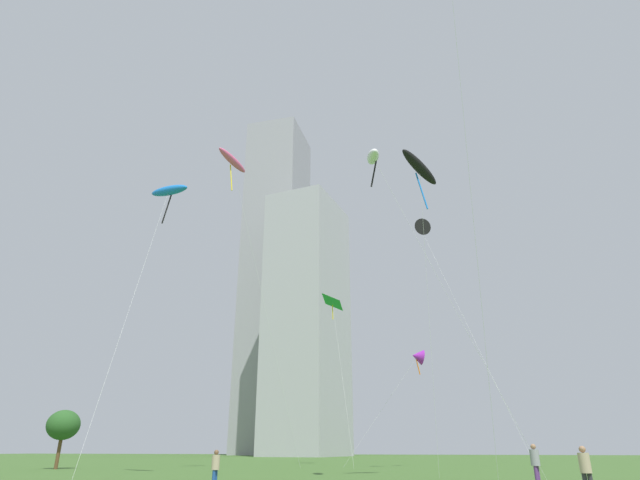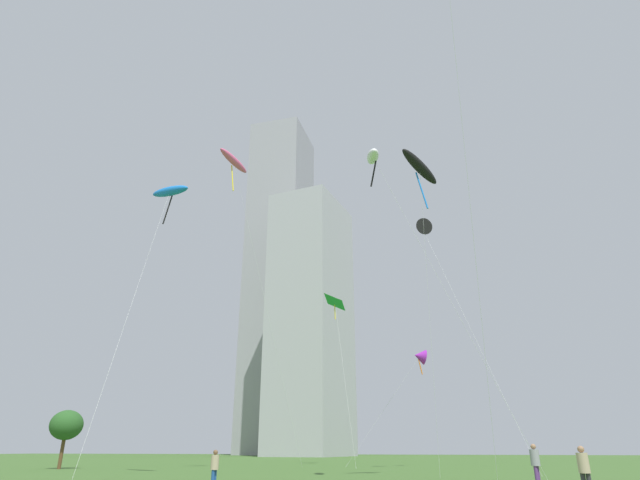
% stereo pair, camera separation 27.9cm
% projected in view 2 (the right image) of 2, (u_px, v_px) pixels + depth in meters
% --- Properties ---
extents(person_standing_0, '(0.41, 0.41, 1.86)m').
position_uv_depth(person_standing_0, '(535.00, 462.00, 23.95)').
color(person_standing_0, '#593372').
rests_on(person_standing_0, ground).
extents(person_standing_1, '(0.36, 0.36, 1.60)m').
position_uv_depth(person_standing_1, '(215.00, 466.00, 22.78)').
color(person_standing_1, '#1E478C').
rests_on(person_standing_1, ground).
extents(person_standing_2, '(0.39, 0.39, 1.75)m').
position_uv_depth(person_standing_2, '(584.00, 468.00, 18.12)').
color(person_standing_2, '#2D2D33').
rests_on(person_standing_2, ground).
extents(kite_flying_0, '(7.47, 7.04, 21.43)m').
position_uv_depth(kite_flying_0, '(422.00, 228.00, 47.44)').
color(kite_flying_0, silver).
rests_on(kite_flying_0, ground).
extents(kite_flying_2, '(8.73, 6.00, 19.44)m').
position_uv_depth(kite_flying_2, '(373.00, 157.00, 32.36)').
color(kite_flying_2, silver).
rests_on(kite_flying_2, ground).
extents(kite_flying_3, '(8.43, 2.26, 11.11)m').
position_uv_depth(kite_flying_3, '(420.00, 356.00, 51.60)').
color(kite_flying_3, silver).
rests_on(kite_flying_3, ground).
extents(kite_flying_4, '(2.55, 5.92, 19.81)m').
position_uv_depth(kite_flying_4, '(420.00, 167.00, 33.86)').
color(kite_flying_4, silver).
rests_on(kite_flying_4, ground).
extents(kite_flying_5, '(4.65, 9.98, 20.22)m').
position_uv_depth(kite_flying_5, '(170.00, 192.00, 38.24)').
color(kite_flying_5, silver).
rests_on(kite_flying_5, ground).
extents(kite_flying_6, '(4.87, 9.36, 17.98)m').
position_uv_depth(kite_flying_6, '(335.00, 303.00, 59.43)').
color(kite_flying_6, silver).
rests_on(kite_flying_6, ground).
extents(kite_flying_7, '(4.76, 12.66, 27.12)m').
position_uv_depth(kite_flying_7, '(234.00, 161.00, 47.64)').
color(kite_flying_7, silver).
rests_on(kite_flying_7, ground).
extents(park_tree_0, '(2.82, 2.82, 4.87)m').
position_uv_depth(park_tree_0, '(66.00, 425.00, 45.75)').
color(park_tree_0, brown).
rests_on(park_tree_0, ground).
extents(distant_highrise_0, '(16.53, 19.83, 101.39)m').
position_uv_depth(distant_highrise_0, '(279.00, 276.00, 157.62)').
color(distant_highrise_0, '#939399').
rests_on(distant_highrise_0, ground).
extents(distant_highrise_1, '(18.01, 22.49, 61.18)m').
position_uv_depth(distant_highrise_1, '(311.00, 320.00, 124.33)').
color(distant_highrise_1, '#A8A8AD').
rests_on(distant_highrise_1, ground).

